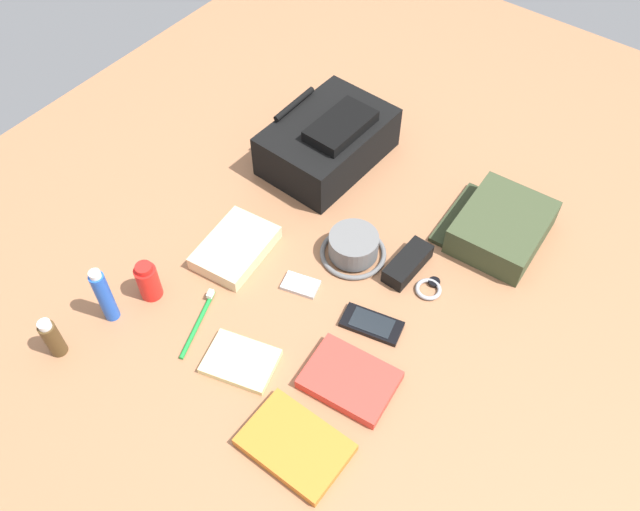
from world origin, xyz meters
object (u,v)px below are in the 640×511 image
object	(u,v)px
sunscreen_spray	(148,281)
cell_phone	(372,324)
notepad	(241,361)
sunglasses_case	(408,263)
bucket_hat	(353,247)
toiletry_pouch	(500,227)
media_player	(302,286)
wristwatch	(429,288)
folded_towel	(235,248)
backpack	(328,141)
paperback_novel	(295,445)
toothbrush	(200,320)
travel_guidebook	(350,380)
deodorant_spray	(104,296)
cologne_bottle	(52,338)

from	to	relation	value
sunscreen_spray	cell_phone	distance (m)	0.52
notepad	sunglasses_case	distance (m)	0.46
notepad	bucket_hat	bearing A→B (deg)	-18.94
toiletry_pouch	media_player	xyz separation A→B (m)	(-0.42, 0.29, -0.03)
wristwatch	folded_towel	size ratio (longest dim) A/B	0.35
backpack	toiletry_pouch	distance (m)	0.50
paperback_novel	notepad	size ratio (longest dim) A/B	1.37
folded_towel	toothbrush	bearing A→B (deg)	-161.35
wristwatch	notepad	size ratio (longest dim) A/B	0.47
notepad	folded_towel	bearing A→B (deg)	27.45
backpack	bucket_hat	bearing A→B (deg)	-133.06
toiletry_pouch	sunglasses_case	size ratio (longest dim) A/B	1.81
backpack	cell_phone	bearing A→B (deg)	-133.04
travel_guidebook	cell_phone	xyz separation A→B (m)	(0.15, 0.04, -0.01)
media_player	folded_towel	bearing A→B (deg)	94.37
sunscreen_spray	cell_phone	size ratio (longest dim) A/B	0.71
media_player	backpack	bearing A→B (deg)	28.48
paperback_novel	wristwatch	size ratio (longest dim) A/B	2.90
toiletry_pouch	paperback_novel	distance (m)	0.73
backpack	wristwatch	xyz separation A→B (m)	(-0.21, -0.45, -0.06)
backpack	toiletry_pouch	xyz separation A→B (m)	(0.03, -0.50, -0.03)
sunscreen_spray	wristwatch	xyz separation A→B (m)	(0.40, -0.51, -0.04)
cell_phone	wristwatch	xyz separation A→B (m)	(0.16, -0.05, -0.00)
paperback_novel	notepad	distance (m)	0.22
backpack	folded_towel	size ratio (longest dim) A/B	1.77
sunscreen_spray	toothbrush	bearing A→B (deg)	-85.57
travel_guidebook	cell_phone	distance (m)	0.15
deodorant_spray	media_player	xyz separation A→B (m)	(0.32, -0.29, -0.07)
bucket_hat	notepad	distance (m)	0.39
cell_phone	media_player	xyz separation A→B (m)	(-0.01, 0.19, -0.00)
bucket_hat	notepad	size ratio (longest dim) A/B	1.08
cologne_bottle	toothbrush	world-z (taller)	cologne_bottle
bucket_hat	sunglasses_case	world-z (taller)	bucket_hat
cologne_bottle	deodorant_spray	distance (m)	0.14
paperback_novel	sunglasses_case	world-z (taller)	sunglasses_case
sunscreen_spray	backpack	bearing A→B (deg)	-5.46
toothbrush	wristwatch	bearing A→B (deg)	-43.50
folded_towel	paperback_novel	bearing A→B (deg)	-125.41
cologne_bottle	sunscreen_spray	size ratio (longest dim) A/B	1.06
cologne_bottle	notepad	bearing A→B (deg)	-57.43
sunscreen_spray	paperback_novel	world-z (taller)	sunscreen_spray
backpack	paperback_novel	xyz separation A→B (m)	(-0.70, -0.44, -0.06)
cell_phone	backpack	bearing A→B (deg)	46.96
paperback_novel	travel_guidebook	world-z (taller)	travel_guidebook
backpack	sunscreen_spray	distance (m)	0.61
bucket_hat	media_player	world-z (taller)	bucket_hat
backpack	toiletry_pouch	world-z (taller)	backpack
bucket_hat	sunglasses_case	distance (m)	0.14
toothbrush	notepad	world-z (taller)	toothbrush
wristwatch	media_player	bearing A→B (deg)	125.51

